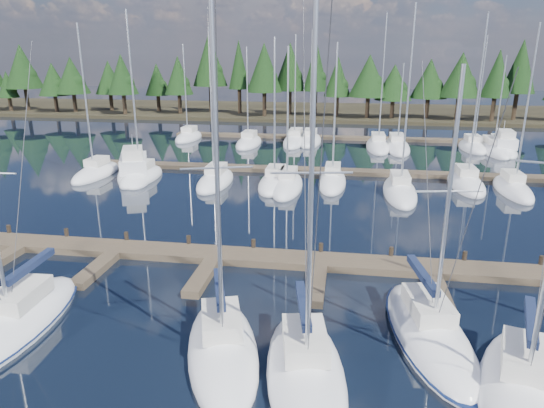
% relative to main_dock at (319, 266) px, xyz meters
% --- Properties ---
extents(ground, '(260.00, 260.00, 0.00)m').
position_rel_main_dock_xyz_m(ground, '(0.00, 12.64, -0.20)').
color(ground, black).
rests_on(ground, ground).
extents(far_shore, '(220.00, 30.00, 0.60)m').
position_rel_main_dock_xyz_m(far_shore, '(0.00, 72.64, 0.10)').
color(far_shore, '#2E2819').
rests_on(far_shore, ground).
extents(main_dock, '(44.00, 6.13, 0.90)m').
position_rel_main_dock_xyz_m(main_dock, '(0.00, 0.00, 0.00)').
color(main_dock, brown).
rests_on(main_dock, ground).
extents(back_docks, '(50.00, 21.80, 0.40)m').
position_rel_main_dock_xyz_m(back_docks, '(0.00, 32.23, -0.00)').
color(back_docks, brown).
rests_on(back_docks, ground).
extents(front_sailboat_1, '(3.52, 9.01, 12.78)m').
position_rel_main_dock_xyz_m(front_sailboat_1, '(-12.65, -7.87, 0.07)').
color(front_sailboat_1, white).
rests_on(front_sailboat_1, ground).
extents(front_sailboat_2, '(4.99, 8.39, 14.01)m').
position_rel_main_dock_xyz_m(front_sailboat_2, '(-3.28, -8.55, 0.09)').
color(front_sailboat_2, white).
rests_on(front_sailboat_2, ground).
extents(front_sailboat_3, '(4.28, 8.64, 14.33)m').
position_rel_main_dock_xyz_m(front_sailboat_3, '(0.07, -9.45, 0.09)').
color(front_sailboat_3, white).
rests_on(front_sailboat_3, ground).
extents(front_sailboat_4, '(4.38, 9.43, 11.91)m').
position_rel_main_dock_xyz_m(front_sailboat_4, '(4.96, -6.09, 0.07)').
color(front_sailboat_4, white).
rests_on(front_sailboat_4, ground).
extents(front_sailboat_5, '(5.23, 8.72, 15.19)m').
position_rel_main_dock_xyz_m(front_sailboat_5, '(7.67, -9.30, 0.09)').
color(front_sailboat_5, white).
rests_on(front_sailboat_5, ground).
extents(back_sailboat_rows, '(45.76, 33.47, 16.76)m').
position_rel_main_dock_xyz_m(back_sailboat_rows, '(0.71, 27.87, 0.06)').
color(back_sailboat_rows, white).
rests_on(back_sailboat_rows, ground).
extents(motor_yacht_left, '(6.69, 10.13, 4.83)m').
position_rel_main_dock_xyz_m(motor_yacht_left, '(-18.79, 18.05, 0.32)').
color(motor_yacht_left, white).
rests_on(motor_yacht_left, ground).
extents(motor_yacht_right, '(3.77, 9.11, 4.43)m').
position_rel_main_dock_xyz_m(motor_yacht_right, '(19.81, 36.48, 0.29)').
color(motor_yacht_right, white).
rests_on(motor_yacht_right, ground).
extents(tree_line, '(185.11, 12.09, 14.39)m').
position_rel_main_dock_xyz_m(tree_line, '(-1.79, 62.90, 7.49)').
color(tree_line, black).
rests_on(tree_line, far_shore).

